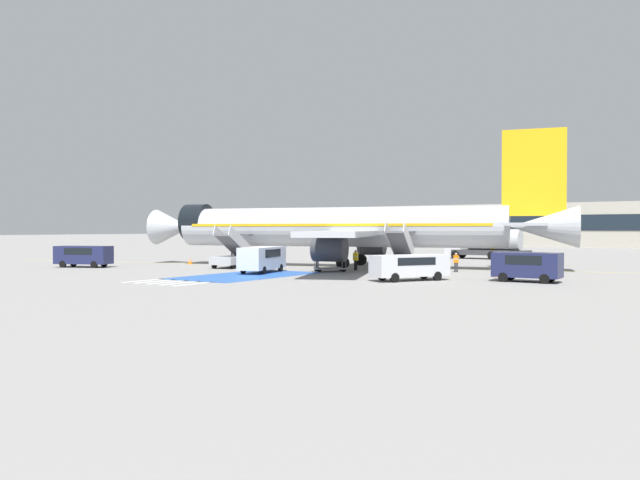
% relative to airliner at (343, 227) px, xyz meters
% --- Properties ---
extents(ground_plane, '(600.00, 600.00, 0.00)m').
position_rel_airliner_xyz_m(ground_plane, '(-2.35, 0.03, -3.75)').
color(ground_plane, gray).
extents(apron_leadline_yellow, '(73.29, 17.79, 0.01)m').
position_rel_airliner_xyz_m(apron_leadline_yellow, '(-0.70, -0.17, -3.75)').
color(apron_leadline_yellow, gold).
rests_on(apron_leadline_yellow, ground_plane).
extents(apron_stand_patch_blue, '(6.59, 12.08, 0.01)m').
position_rel_airliner_xyz_m(apron_stand_patch_blue, '(-0.70, -13.33, -3.75)').
color(apron_stand_patch_blue, '#2856A8').
rests_on(apron_stand_patch_blue, ground_plane).
extents(apron_walkway_bar_0, '(0.44, 3.60, 0.01)m').
position_rel_airliner_xyz_m(apron_walkway_bar_0, '(-3.70, -20.85, -3.75)').
color(apron_walkway_bar_0, silver).
rests_on(apron_walkway_bar_0, ground_plane).
extents(apron_walkway_bar_1, '(0.44, 3.60, 0.01)m').
position_rel_airliner_xyz_m(apron_walkway_bar_1, '(-2.50, -20.85, -3.75)').
color(apron_walkway_bar_1, silver).
rests_on(apron_walkway_bar_1, ground_plane).
extents(apron_walkway_bar_2, '(0.44, 3.60, 0.01)m').
position_rel_airliner_xyz_m(apron_walkway_bar_2, '(-1.30, -20.85, -3.75)').
color(apron_walkway_bar_2, silver).
rests_on(apron_walkway_bar_2, ground_plane).
extents(apron_walkway_bar_3, '(0.44, 3.60, 0.01)m').
position_rel_airliner_xyz_m(apron_walkway_bar_3, '(-0.10, -20.85, -3.75)').
color(apron_walkway_bar_3, silver).
rests_on(apron_walkway_bar_3, ground_plane).
extents(apron_walkway_bar_4, '(0.44, 3.60, 0.01)m').
position_rel_airliner_xyz_m(apron_walkway_bar_4, '(1.10, -20.85, -3.75)').
color(apron_walkway_bar_4, silver).
rests_on(apron_walkway_bar_4, ground_plane).
extents(airliner, '(40.72, 32.41, 12.04)m').
position_rel_airliner_xyz_m(airliner, '(0.00, 0.00, 0.00)').
color(airliner, '#B7BCC4').
rests_on(airliner, ground_plane).
extents(boarding_stairs_forward, '(3.26, 5.53, 3.91)m').
position_rel_airliner_xyz_m(boarding_stairs_forward, '(-8.04, -6.47, -2.78)').
color(boarding_stairs_forward, '#ADB2BA').
rests_on(boarding_stairs_forward, ground_plane).
extents(boarding_stairs_aft, '(3.26, 5.53, 4.20)m').
position_rel_airliner_xyz_m(boarding_stairs_aft, '(7.19, -2.81, -2.74)').
color(boarding_stairs_aft, '#ADB2BA').
rests_on(boarding_stairs_aft, ground_plane).
extents(fuel_tanker, '(9.82, 2.73, 3.55)m').
position_rel_airliner_xyz_m(fuel_tanker, '(6.71, 22.24, -1.95)').
color(fuel_tanker, '#38383D').
rests_on(fuel_tanker, ground_plane).
extents(service_van_0, '(3.16, 5.82, 2.10)m').
position_rel_airliner_xyz_m(service_van_0, '(-1.60, -10.22, -2.49)').
color(service_van_0, silver).
rests_on(service_van_0, ground_plane).
extents(service_van_1, '(4.44, 5.63, 1.79)m').
position_rel_airliner_xyz_m(service_van_1, '(11.80, -10.83, -2.66)').
color(service_van_1, silver).
rests_on(service_van_1, ground_plane).
extents(service_van_2, '(5.44, 3.58, 1.98)m').
position_rel_airliner_xyz_m(service_van_2, '(-19.98, -13.67, -2.56)').
color(service_van_2, '#1E234C').
rests_on(service_van_2, ground_plane).
extents(service_van_3, '(4.36, 2.01, 1.98)m').
position_rel_airliner_xyz_m(service_van_3, '(18.86, -7.42, -2.56)').
color(service_van_3, '#1E234C').
rests_on(service_van_3, ground_plane).
extents(baggage_cart, '(2.92, 2.88, 0.87)m').
position_rel_airliner_xyz_m(baggage_cart, '(2.29, -6.00, -3.50)').
color(baggage_cart, gray).
rests_on(baggage_cart, ground_plane).
extents(ground_crew_0, '(0.33, 0.47, 1.71)m').
position_rel_airliner_xyz_m(ground_crew_0, '(-0.60, -3.57, -2.77)').
color(ground_crew_0, black).
rests_on(ground_crew_0, ground_plane).
extents(ground_crew_1, '(0.48, 0.44, 1.74)m').
position_rel_airliner_xyz_m(ground_crew_1, '(-3.55, -6.48, -2.75)').
color(ground_crew_1, '#2D2D33').
rests_on(ground_crew_1, ground_plane).
extents(ground_crew_2, '(0.44, 0.25, 1.75)m').
position_rel_airliner_xyz_m(ground_crew_2, '(3.36, -3.56, -2.74)').
color(ground_crew_2, black).
rests_on(ground_crew_2, ground_plane).
extents(ground_crew_3, '(0.48, 0.34, 1.60)m').
position_rel_airliner_xyz_m(ground_crew_3, '(11.43, -0.94, -2.84)').
color(ground_crew_3, '#2D2D33').
rests_on(ground_crew_3, ground_plane).
extents(traffic_cone_0, '(0.42, 0.42, 0.47)m').
position_rel_airliner_xyz_m(traffic_cone_0, '(15.81, -4.37, -3.52)').
color(traffic_cone_0, orange).
rests_on(traffic_cone_0, ground_plane).
extents(traffic_cone_1, '(0.55, 0.55, 0.61)m').
position_rel_airliner_xyz_m(traffic_cone_1, '(-15.24, -4.66, -3.45)').
color(traffic_cone_1, orange).
rests_on(traffic_cone_1, ground_plane).
extents(terminal_building, '(88.80, 12.10, 8.60)m').
position_rel_airliner_xyz_m(terminal_building, '(-0.48, 81.65, 0.55)').
color(terminal_building, '#B2AD9E').
rests_on(terminal_building, ground_plane).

